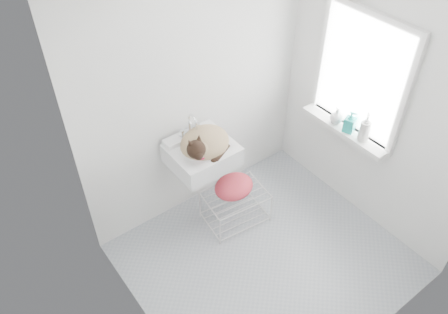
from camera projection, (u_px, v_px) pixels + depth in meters
floor at (266, 259)px, 3.95m from camera, size 2.20×2.00×0.02m
back_wall at (196, 87)px, 3.72m from camera, size 2.20×0.02×2.50m
right_wall at (380, 96)px, 3.62m from camera, size 0.02×2.00×2.50m
left_wall at (136, 225)px, 2.63m from camera, size 0.02×2.00×2.50m
window_glass at (362, 75)px, 3.67m from camera, size 0.01×0.80×1.00m
window_frame at (361, 76)px, 3.66m from camera, size 0.04×0.90×1.10m
windowsill at (344, 130)px, 3.98m from camera, size 0.16×0.88×0.04m
sink at (202, 147)px, 3.77m from camera, size 0.54×0.47×0.22m
faucet at (189, 123)px, 3.78m from camera, size 0.20×0.14×0.20m
cat at (204, 144)px, 3.74m from camera, size 0.49×0.43×0.29m
wire_rack at (235, 208)px, 4.20m from camera, size 0.59×0.44×0.33m
towel at (234, 190)px, 4.08m from camera, size 0.38×0.28×0.15m
bottle_a at (362, 140)px, 3.84m from camera, size 0.12×0.12×0.22m
bottle_b at (348, 131)px, 3.93m from camera, size 0.11×0.12×0.20m
bottle_c at (335, 123)px, 4.02m from camera, size 0.13×0.13×0.15m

